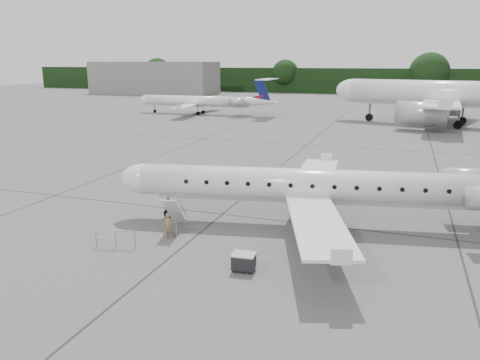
% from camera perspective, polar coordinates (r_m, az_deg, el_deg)
% --- Properties ---
extents(ground, '(320.00, 320.00, 0.00)m').
position_cam_1_polar(ground, '(27.63, 4.90, -7.26)').
color(ground, '#5B5B59').
rests_on(ground, ground).
extents(treeline, '(260.00, 4.00, 8.00)m').
position_cam_1_polar(treeline, '(155.19, 17.29, 11.39)').
color(treeline, black).
rests_on(treeline, ground).
extents(terminal_building, '(40.00, 14.00, 10.00)m').
position_cam_1_polar(terminal_building, '(155.07, -10.44, 12.15)').
color(terminal_building, slate).
rests_on(terminal_building, ground).
extents(main_regional_jet, '(31.57, 25.28, 7.24)m').
position_cam_1_polar(main_regional_jet, '(29.26, 9.16, 1.27)').
color(main_regional_jet, silver).
rests_on(main_regional_jet, ground).
extents(airstair, '(1.28, 2.49, 2.27)m').
position_cam_1_polar(airstair, '(28.89, -7.98, -3.98)').
color(airstair, silver).
rests_on(airstair, ground).
extents(passenger, '(0.66, 0.58, 1.53)m').
position_cam_1_polar(passenger, '(27.81, -8.72, -5.54)').
color(passenger, olive).
rests_on(passenger, ground).
extents(safety_railing, '(2.14, 0.66, 1.00)m').
position_cam_1_polar(safety_railing, '(27.12, -14.94, -7.00)').
color(safety_railing, '#94969C').
rests_on(safety_railing, ground).
extents(baggage_cart, '(1.17, 0.99, 0.95)m').
position_cam_1_polar(baggage_cart, '(23.53, 0.45, -9.92)').
color(baggage_cart, black).
rests_on(baggage_cart, ground).
extents(bg_narrowbody, '(44.66, 35.92, 14.29)m').
position_cam_1_polar(bg_narrowbody, '(82.45, 24.34, 10.97)').
color(bg_narrowbody, silver).
rests_on(bg_narrowbody, ground).
extents(bg_regional_left, '(27.45, 20.00, 7.11)m').
position_cam_1_polar(bg_regional_left, '(93.18, -5.44, 10.17)').
color(bg_regional_left, silver).
rests_on(bg_regional_left, ground).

